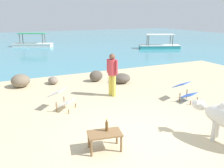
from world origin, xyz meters
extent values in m
cube|color=#CCB78E|center=(0.00, 0.00, 0.02)|extent=(18.00, 14.00, 0.04)
cube|color=teal|center=(0.00, 22.00, 0.00)|extent=(60.00, 36.00, 0.03)
cylinder|color=beige|center=(1.44, -0.90, 0.30)|extent=(0.10, 0.10, 0.52)
cylinder|color=beige|center=(1.72, -0.80, 0.30)|extent=(0.10, 0.10, 0.52)
ellipsoid|color=beige|center=(1.41, -0.39, 0.81)|extent=(0.35, 0.44, 0.27)
cone|color=beige|center=(1.28, -0.44, 0.93)|extent=(0.12, 0.12, 0.09)
cone|color=beige|center=(1.53, -0.35, 0.93)|extent=(0.12, 0.12, 0.09)
cube|color=brown|center=(-1.10, -0.14, 0.45)|extent=(0.82, 0.56, 0.04)
cylinder|color=brown|center=(-0.73, -0.02, 0.24)|extent=(0.05, 0.05, 0.39)
cylinder|color=brown|center=(-0.80, -0.38, 0.24)|extent=(0.05, 0.05, 0.39)
cylinder|color=brown|center=(-1.40, 0.10, 0.24)|extent=(0.05, 0.05, 0.39)
cylinder|color=brown|center=(-1.47, -0.26, 0.24)|extent=(0.05, 0.05, 0.39)
cylinder|color=brown|center=(-1.02, -0.07, 0.58)|extent=(0.07, 0.07, 0.22)
cylinder|color=brown|center=(-1.02, -0.07, 0.72)|extent=(0.03, 0.03, 0.06)
cylinder|color=yellow|center=(-1.02, -0.07, 0.76)|extent=(0.03, 0.03, 0.02)
cylinder|color=brown|center=(-1.02, 2.58, 0.11)|extent=(0.04, 0.04, 0.14)
cylinder|color=brown|center=(-1.35, 2.18, 0.11)|extent=(0.04, 0.04, 0.14)
cylinder|color=brown|center=(-1.33, 2.85, 0.21)|extent=(0.04, 0.04, 0.34)
cylinder|color=brown|center=(-1.67, 2.45, 0.21)|extent=(0.04, 0.04, 0.34)
cube|color=silver|center=(-1.34, 2.52, 0.28)|extent=(0.67, 0.68, 0.21)
cube|color=silver|center=(-1.58, 2.72, 0.61)|extent=(0.69, 0.70, 0.23)
cylinder|color=brown|center=(3.12, 1.34, 0.11)|extent=(0.04, 0.04, 0.14)
cylinder|color=brown|center=(2.64, 1.16, 0.11)|extent=(0.04, 0.04, 0.14)
cylinder|color=brown|center=(2.97, 1.73, 0.21)|extent=(0.04, 0.04, 0.34)
cylinder|color=brown|center=(2.49, 1.54, 0.21)|extent=(0.04, 0.04, 0.34)
cube|color=#3D66C6|center=(2.81, 1.44, 0.28)|extent=(0.64, 0.59, 0.21)
cube|color=#3D66C6|center=(2.69, 1.73, 0.61)|extent=(0.65, 0.62, 0.23)
cylinder|color=#DBC64C|center=(0.62, 3.05, 0.45)|extent=(0.14, 0.14, 0.82)
cylinder|color=#DBC64C|center=(0.54, 3.21, 0.45)|extent=(0.14, 0.14, 0.82)
cylinder|color=#CC3D47|center=(0.58, 3.13, 1.15)|extent=(0.32, 0.32, 0.58)
cylinder|color=#CC3D47|center=(0.67, 2.94, 1.18)|extent=(0.09, 0.09, 0.52)
cylinder|color=#CC3D47|center=(0.49, 3.32, 1.18)|extent=(0.09, 0.09, 0.52)
sphere|color=brown|center=(0.58, 3.13, 1.55)|extent=(0.22, 0.22, 0.22)
ellipsoid|color=brown|center=(1.71, 4.55, 0.25)|extent=(1.03, 1.04, 0.42)
ellipsoid|color=brown|center=(0.73, 5.25, 0.29)|extent=(0.68, 0.52, 0.50)
ellipsoid|color=#756651|center=(-2.51, 5.78, 0.32)|extent=(0.87, 0.88, 0.55)
ellipsoid|color=gray|center=(-1.16, 5.68, 0.20)|extent=(0.44, 0.60, 0.31)
cube|color=teal|center=(9.82, 12.99, 0.16)|extent=(3.75, 2.39, 0.28)
cube|color=white|center=(9.82, 12.99, 0.32)|extent=(3.84, 2.47, 0.04)
cylinder|color=brown|center=(8.68, 13.04, 0.77)|extent=(0.06, 0.06, 0.95)
cylinder|color=brown|center=(8.97, 13.75, 0.77)|extent=(0.06, 0.06, 0.95)
cylinder|color=brown|center=(10.67, 12.22, 0.77)|extent=(0.06, 0.06, 0.95)
cylinder|color=brown|center=(10.97, 12.93, 0.77)|extent=(0.06, 0.06, 0.95)
cube|color=silver|center=(9.82, 12.99, 1.28)|extent=(2.69, 1.82, 0.06)
cube|color=white|center=(-0.53, 19.08, 0.16)|extent=(3.73, 2.51, 0.28)
cube|color=white|center=(-0.53, 19.08, 0.32)|extent=(3.82, 2.59, 0.04)
cylinder|color=brown|center=(-1.67, 19.18, 0.77)|extent=(0.06, 0.06, 0.95)
cylinder|color=brown|center=(-1.35, 19.88, 0.77)|extent=(0.06, 0.06, 0.95)
cylinder|color=brown|center=(0.29, 18.28, 0.77)|extent=(0.06, 0.06, 0.95)
cylinder|color=brown|center=(0.61, 18.98, 0.77)|extent=(0.06, 0.06, 0.95)
cube|color=#339356|center=(-0.53, 19.08, 1.28)|extent=(2.68, 1.90, 0.06)
camera|label=1|loc=(-2.88, -4.44, 3.03)|focal=37.03mm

